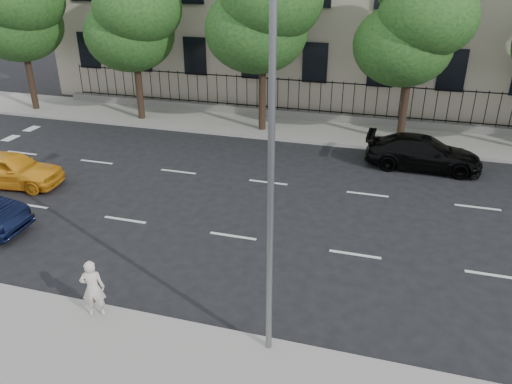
% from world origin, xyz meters
% --- Properties ---
extents(ground, '(120.00, 120.00, 0.00)m').
position_xyz_m(ground, '(0.00, 0.00, 0.00)').
color(ground, black).
rests_on(ground, ground).
extents(near_sidewalk, '(60.00, 4.00, 0.15)m').
position_xyz_m(near_sidewalk, '(0.00, -4.00, 0.07)').
color(near_sidewalk, gray).
rests_on(near_sidewalk, ground).
extents(far_sidewalk, '(60.00, 4.00, 0.15)m').
position_xyz_m(far_sidewalk, '(0.00, 14.00, 0.07)').
color(far_sidewalk, gray).
rests_on(far_sidewalk, ground).
extents(lane_markings, '(49.60, 4.62, 0.01)m').
position_xyz_m(lane_markings, '(0.00, 4.75, 0.01)').
color(lane_markings, silver).
rests_on(lane_markings, ground).
extents(iron_fence, '(30.00, 0.50, 2.20)m').
position_xyz_m(iron_fence, '(0.00, 15.70, 0.65)').
color(iron_fence, slate).
rests_on(iron_fence, far_sidewalk).
extents(street_light, '(0.25, 3.32, 8.05)m').
position_xyz_m(street_light, '(2.50, -1.77, 5.15)').
color(street_light, slate).
rests_on(street_light, near_sidewalk).
extents(tree_a, '(5.71, 5.31, 9.39)m').
position_xyz_m(tree_a, '(-15.96, 13.36, 6.13)').
color(tree_a, '#382619').
rests_on(tree_a, far_sidewalk).
extents(tree_b, '(5.53, 5.12, 8.97)m').
position_xyz_m(tree_b, '(-8.96, 13.36, 5.84)').
color(tree_b, '#382619').
rests_on(tree_b, far_sidewalk).
extents(tree_c, '(5.89, 5.50, 9.80)m').
position_xyz_m(tree_c, '(-1.96, 13.36, 6.41)').
color(tree_c, '#382619').
rests_on(tree_c, far_sidewalk).
extents(tree_d, '(5.34, 4.94, 8.84)m').
position_xyz_m(tree_d, '(5.04, 13.36, 5.84)').
color(tree_d, '#382619').
rests_on(tree_d, far_sidewalk).
extents(yellow_taxi, '(4.25, 2.08, 1.40)m').
position_xyz_m(yellow_taxi, '(-9.81, 3.86, 0.70)').
color(yellow_taxi, '#FCAA21').
rests_on(yellow_taxi, ground).
extents(black_sedan, '(4.91, 2.08, 1.41)m').
position_xyz_m(black_sedan, '(6.02, 10.37, 0.71)').
color(black_sedan, black).
rests_on(black_sedan, ground).
extents(woman_near, '(0.68, 0.59, 1.59)m').
position_xyz_m(woman_near, '(-1.99, -2.40, 0.94)').
color(woman_near, silver).
rests_on(woman_near, near_sidewalk).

